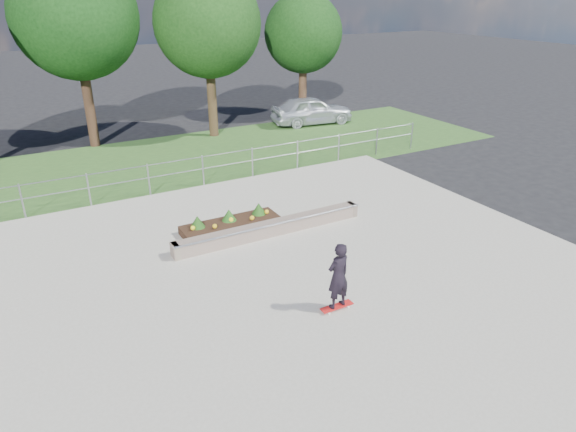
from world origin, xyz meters
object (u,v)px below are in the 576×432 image
object	(u,v)px
grind_ledge	(271,228)
skateboarder	(338,276)
parked_car	(312,110)
planter_bed	(232,225)

from	to	relation	value
grind_ledge	skateboarder	bearing A→B (deg)	-96.65
grind_ledge	parked_car	bearing A→B (deg)	53.30
grind_ledge	planter_bed	world-z (taller)	planter_bed
skateboarder	parked_car	size ratio (longest dim) A/B	0.38
grind_ledge	planter_bed	xyz separation A→B (m)	(-0.89, 0.83, -0.02)
grind_ledge	skateboarder	xyz separation A→B (m)	(-0.48, -4.15, 0.66)
parked_car	skateboarder	bearing A→B (deg)	158.34
skateboarder	parked_car	world-z (taller)	skateboarder
grind_ledge	skateboarder	world-z (taller)	skateboarder
planter_bed	grind_ledge	bearing A→B (deg)	-43.12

